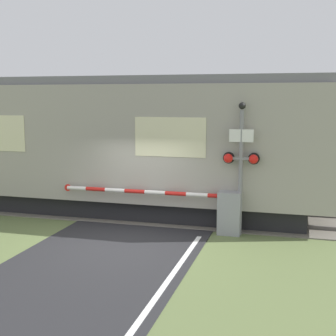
# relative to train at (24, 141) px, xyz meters

# --- Properties ---
(ground_plane) EXTENTS (80.00, 80.00, 0.00)m
(ground_plane) POSITION_rel_train_xyz_m (4.69, -3.20, -2.15)
(ground_plane) COLOR #5B6B3D
(track_bed) EXTENTS (36.00, 3.20, 0.13)m
(track_bed) POSITION_rel_train_xyz_m (4.69, 0.00, -2.13)
(track_bed) COLOR #666056
(track_bed) RESTS_ON ground_plane
(train) EXTENTS (19.87, 3.06, 4.21)m
(train) POSITION_rel_train_xyz_m (0.00, 0.00, 0.00)
(train) COLOR black
(train) RESTS_ON ground_plane
(crossing_barrier) EXTENTS (5.10, 0.44, 1.15)m
(crossing_barrier) POSITION_rel_train_xyz_m (6.77, -1.70, -1.50)
(crossing_barrier) COLOR gray
(crossing_barrier) RESTS_ON ground_plane
(signal_post) EXTENTS (0.95, 0.26, 3.48)m
(signal_post) POSITION_rel_train_xyz_m (7.41, -1.71, -0.16)
(signal_post) COLOR gray
(signal_post) RESTS_ON ground_plane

